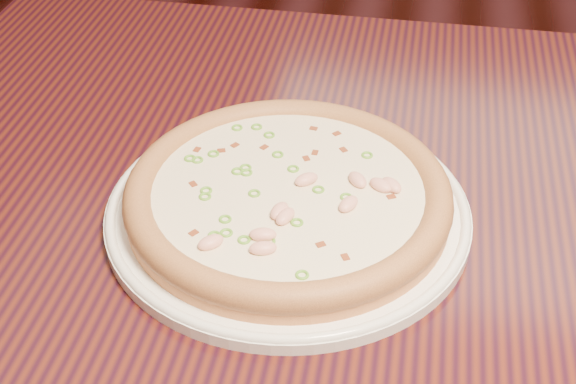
# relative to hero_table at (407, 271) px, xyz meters

# --- Properties ---
(ground) EXTENTS (9.00, 9.00, 0.00)m
(ground) POSITION_rel_hero_table_xyz_m (0.16, 0.48, -0.65)
(ground) COLOR black
(hero_table) EXTENTS (1.20, 0.80, 0.75)m
(hero_table) POSITION_rel_hero_table_xyz_m (0.00, 0.00, 0.00)
(hero_table) COLOR black
(hero_table) RESTS_ON ground
(plate) EXTENTS (0.35, 0.35, 0.02)m
(plate) POSITION_rel_hero_table_xyz_m (-0.12, -0.05, 0.11)
(plate) COLOR white
(plate) RESTS_ON hero_table
(pizza) EXTENTS (0.31, 0.31, 0.03)m
(pizza) POSITION_rel_hero_table_xyz_m (-0.12, -0.05, 0.13)
(pizza) COLOR #CF884A
(pizza) RESTS_ON plate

